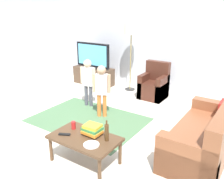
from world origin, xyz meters
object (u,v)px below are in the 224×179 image
(tv_remote, at_px, (64,134))
(book_stack, at_px, (92,130))
(couch, at_px, (208,137))
(armchair, at_px, (154,86))
(bottle, at_px, (107,132))
(coffee_table, at_px, (85,140))
(plate, at_px, (91,145))
(soda_can, at_px, (73,125))
(tv_stand, at_px, (94,76))
(floor_lamp, at_px, (131,33))
(child_center, at_px, (102,87))
(child_near_tv, at_px, (88,79))
(tv, at_px, (93,56))

(tv_remote, bearing_deg, book_stack, 9.67)
(couch, height_order, armchair, armchair)
(book_stack, height_order, bottle, bottle)
(coffee_table, distance_m, plate, 0.26)
(soda_can, bearing_deg, tv_stand, 123.10)
(tv_stand, distance_m, soda_can, 3.60)
(coffee_table, relative_size, tv_remote, 5.88)
(tv_stand, distance_m, floor_lamp, 1.74)
(child_center, bearing_deg, plate, -58.28)
(coffee_table, distance_m, soda_can, 0.33)
(floor_lamp, height_order, child_center, floor_lamp)
(tv_stand, distance_m, bottle, 3.97)
(child_near_tv, xyz_separation_m, plate, (1.56, -1.85, -0.22))
(bottle, height_order, plate, bottle)
(child_near_tv, bearing_deg, tv, 124.24)
(floor_lamp, height_order, plate, floor_lamp)
(child_center, xyz_separation_m, bottle, (1.06, -1.33, -0.11))
(tv_remote, height_order, soda_can, soda_can)
(soda_can, bearing_deg, armchair, 90.26)
(tv, distance_m, child_center, 2.26)
(couch, xyz_separation_m, child_near_tv, (-2.77, 0.52, 0.36))
(child_near_tv, bearing_deg, plate, -49.92)
(tv_remote, distance_m, soda_can, 0.23)
(tv_stand, bearing_deg, floor_lamp, 7.59)
(tv_stand, height_order, tv, tv)
(armchair, distance_m, child_center, 1.73)
(coffee_table, height_order, soda_can, soda_can)
(coffee_table, bearing_deg, book_stack, 68.92)
(bottle, bearing_deg, child_near_tv, 135.45)
(armchair, distance_m, floor_lamp, 1.50)
(book_stack, height_order, soda_can, book_stack)
(tv, bearing_deg, soda_can, -56.72)
(book_stack, xyz_separation_m, bottle, (0.27, -0.02, 0.05))
(soda_can, height_order, plate, soda_can)
(plate, bearing_deg, floor_lamp, 111.63)
(tv, relative_size, tv_remote, 6.47)
(armchair, height_order, child_near_tv, child_near_tv)
(child_center, distance_m, plate, 1.84)
(couch, bearing_deg, tv_remote, -142.02)
(book_stack, xyz_separation_m, tv_remote, (-0.33, -0.24, -0.06))
(book_stack, relative_size, soda_can, 2.40)
(tv_remote, bearing_deg, tv_stand, 94.70)
(bottle, relative_size, plate, 1.39)
(tv, relative_size, child_center, 1.01)
(bottle, bearing_deg, plate, -114.38)
(child_near_tv, bearing_deg, armchair, 52.43)
(tv_stand, height_order, tv_remote, tv_stand)
(floor_lamp, xyz_separation_m, bottle, (1.44, -3.16, -1.00))
(tv, relative_size, book_stack, 3.82)
(floor_lamp, bearing_deg, bottle, -65.50)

